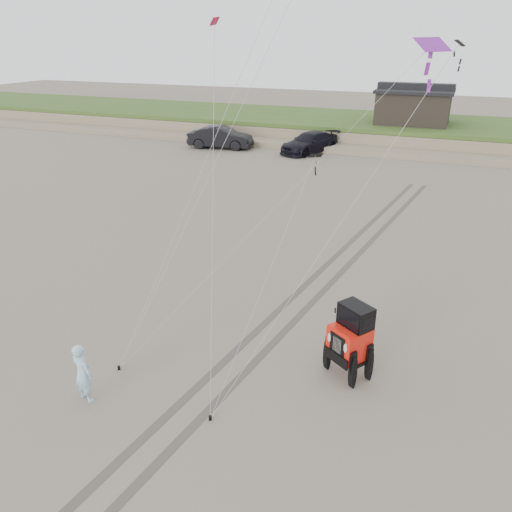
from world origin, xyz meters
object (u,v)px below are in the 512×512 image
(truck_a, at_px, (218,134))
(jeep, at_px, (349,348))
(cabin, at_px, (414,105))
(truck_b, at_px, (220,138))
(truck_c, at_px, (310,143))
(man, at_px, (82,373))

(truck_a, bearing_deg, jeep, -68.57)
(cabin, bearing_deg, truck_a, -156.64)
(truck_b, bearing_deg, truck_c, -90.28)
(cabin, relative_size, truck_a, 1.36)
(man, bearing_deg, cabin, -83.19)
(cabin, distance_m, truck_c, 10.57)
(truck_a, height_order, truck_b, truck_b)
(man, bearing_deg, truck_c, -71.59)
(truck_a, relative_size, truck_b, 0.87)
(jeep, bearing_deg, cabin, 127.14)
(cabin, height_order, truck_a, cabin)
(cabin, bearing_deg, man, -95.94)
(cabin, xyz_separation_m, truck_a, (-15.73, -6.79, -2.44))
(jeep, height_order, man, jeep)
(truck_b, height_order, jeep, truck_b)
(jeep, xyz_separation_m, man, (-6.11, -3.61, -0.02))
(jeep, bearing_deg, man, -115.64)
(truck_c, bearing_deg, truck_b, -147.93)
(cabin, distance_m, truck_a, 17.31)
(truck_b, xyz_separation_m, jeep, (16.74, -26.76, -0.03))
(jeep, relative_size, man, 2.75)
(truck_a, xyz_separation_m, jeep, (17.80, -28.45, 0.06))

